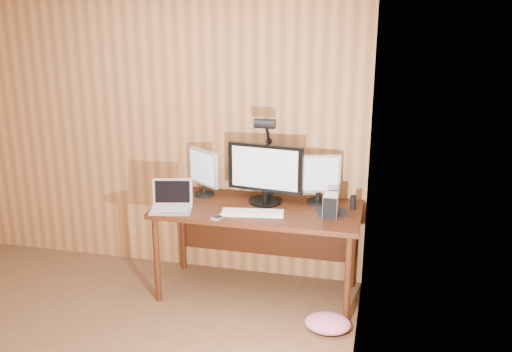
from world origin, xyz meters
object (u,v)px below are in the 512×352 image
at_px(phone, 218,218).
at_px(keyboard, 253,213).
at_px(mouse, 332,210).
at_px(desk_lamp, 267,145).
at_px(laptop, 172,202).
at_px(hard_drive, 331,205).
at_px(monitor_left, 204,171).
at_px(speaker, 353,202).
at_px(monitor_right, 318,178).
at_px(monitor_center, 265,172).
at_px(desk, 259,218).

bearing_deg(phone, keyboard, 51.42).
relative_size(mouse, desk_lamp, 0.16).
relative_size(laptop, hard_drive, 2.07).
bearing_deg(monitor_left, phone, -27.00).
bearing_deg(speaker, keyboard, -158.92).
relative_size(monitor_left, phone, 3.21).
height_order(mouse, phone, mouse).
xyz_separation_m(monitor_right, hard_drive, (0.13, -0.26, -0.12)).
bearing_deg(desk_lamp, laptop, -132.53).
relative_size(hard_drive, phone, 1.42).
bearing_deg(phone, hard_drive, 35.62).
distance_m(mouse, desk_lamp, 0.72).
height_order(mouse, speaker, speaker).
bearing_deg(phone, speaker, 43.09).
bearing_deg(laptop, monitor_center, 11.67).
xyz_separation_m(monitor_center, monitor_right, (0.41, 0.08, -0.04)).
bearing_deg(desk_lamp, desk, -83.61).
xyz_separation_m(monitor_left, mouse, (1.07, -0.16, -0.18)).
distance_m(monitor_center, speaker, 0.72).
relative_size(laptop, keyboard, 0.73).
height_order(monitor_center, desk_lamp, desk_lamp).
bearing_deg(speaker, monitor_right, 165.11).
bearing_deg(phone, mouse, 39.96).
distance_m(desk, monitor_center, 0.38).
height_order(laptop, keyboard, laptop).
xyz_separation_m(monitor_left, speaker, (1.22, -0.04, -0.15)).
bearing_deg(phone, desk_lamp, 82.62).
bearing_deg(phone, desk, 76.98).
relative_size(phone, desk_lamp, 0.17).
distance_m(monitor_left, speaker, 1.23).
height_order(monitor_left, phone, monitor_left).
bearing_deg(speaker, hard_drive, -129.29).
bearing_deg(desk_lamp, speaker, 8.72).
xyz_separation_m(hard_drive, speaker, (0.15, 0.19, -0.03)).
height_order(desk, phone, phone).
xyz_separation_m(monitor_right, phone, (-0.68, -0.50, -0.20)).
distance_m(desk, desk_lamp, 0.58).
distance_m(monitor_left, hard_drive, 1.10).
height_order(monitor_center, monitor_left, monitor_center).
xyz_separation_m(monitor_center, desk_lamp, (-0.01, 0.10, 0.19)).
bearing_deg(monitor_left, desk_lamp, 39.23).
xyz_separation_m(hard_drive, phone, (-0.80, -0.24, -0.08)).
height_order(monitor_right, phone, monitor_right).
relative_size(desk, monitor_left, 4.15).
bearing_deg(keyboard, phone, -156.04).
distance_m(monitor_left, phone, 0.57).
distance_m(desk, phone, 0.46).
distance_m(phone, speaker, 1.05).
bearing_deg(hard_drive, keyboard, -171.47).
relative_size(laptop, speaker, 3.26).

